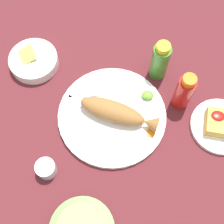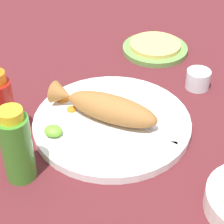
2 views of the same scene
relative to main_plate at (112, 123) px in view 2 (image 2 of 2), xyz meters
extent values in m
plane|color=#561E23|center=(0.00, 0.00, -0.01)|extent=(4.00, 4.00, 0.00)
cylinder|color=white|center=(0.00, 0.00, 0.00)|extent=(0.34, 0.34, 0.02)
ellipsoid|color=#996633|center=(0.00, 0.00, 0.04)|extent=(0.21, 0.10, 0.06)
cone|color=#996633|center=(-0.12, 0.02, 0.04)|extent=(0.05, 0.06, 0.05)
cube|color=silver|center=(0.04, 0.01, 0.01)|extent=(0.11, 0.05, 0.00)
cube|color=silver|center=(0.13, -0.02, 0.01)|extent=(0.07, 0.04, 0.00)
cube|color=silver|center=(0.02, -0.06, 0.01)|extent=(0.11, 0.03, 0.00)
cube|color=silver|center=(0.11, -0.05, 0.01)|extent=(0.07, 0.03, 0.00)
cylinder|color=orange|center=(-0.13, 0.04, 0.01)|extent=(0.03, 0.03, 0.00)
cylinder|color=orange|center=(-0.09, 0.01, 0.01)|extent=(0.02, 0.02, 0.00)
ellipsoid|color=#6BB233|center=(-0.10, -0.08, 0.02)|extent=(0.04, 0.03, 0.02)
cylinder|color=#B21914|center=(-0.20, -0.09, 0.06)|extent=(0.05, 0.05, 0.13)
cylinder|color=#3D8428|center=(-0.12, -0.19, 0.06)|extent=(0.06, 0.06, 0.13)
cylinder|color=yellow|center=(-0.12, -0.19, 0.13)|extent=(0.04, 0.04, 0.02)
cylinder|color=silver|center=(0.15, 0.20, 0.01)|extent=(0.06, 0.06, 0.05)
cylinder|color=white|center=(0.15, 0.20, 0.00)|extent=(0.05, 0.05, 0.02)
cylinder|color=#6B9E4C|center=(0.02, 0.34, 0.00)|extent=(0.18, 0.18, 0.01)
cylinder|color=#E0C666|center=(0.02, 0.34, 0.01)|extent=(0.14, 0.14, 0.01)
camera|label=1|loc=(-0.07, 0.38, 0.89)|focal=50.00mm
camera|label=2|loc=(0.20, -0.64, 0.55)|focal=65.00mm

